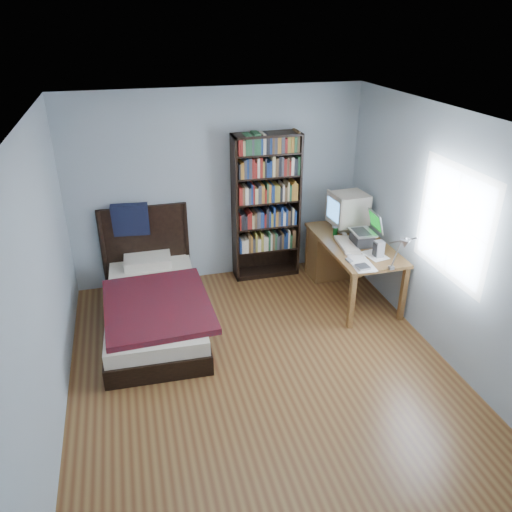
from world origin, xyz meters
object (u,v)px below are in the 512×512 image
object	(u,v)px
soda_can	(335,231)
keyboard	(347,245)
bookshelf	(266,207)
speaker	(379,249)
laptop	(364,236)
desk_lamp	(403,246)
crt_monitor	(348,209)
desk	(339,251)
bed	(153,302)

from	to	relation	value
soda_can	keyboard	bearing A→B (deg)	-88.21
bookshelf	speaker	bearing A→B (deg)	-51.79
laptop	speaker	xyz separation A→B (m)	(0.02, -0.36, -0.02)
desk_lamp	keyboard	distance (m)	1.11
crt_monitor	speaker	world-z (taller)	crt_monitor
desk	bed	size ratio (longest dim) A/B	0.70
bookshelf	desk_lamp	bearing A→B (deg)	-65.35
desk_lamp	bookshelf	size ratio (longest dim) A/B	0.29
desk	desk_lamp	world-z (taller)	desk_lamp
desk	laptop	world-z (taller)	laptop
crt_monitor	bookshelf	bearing A→B (deg)	157.08
laptop	bed	bearing A→B (deg)	178.00
soda_can	bookshelf	xyz separation A→B (m)	(-0.76, 0.55, 0.19)
bookshelf	desk	bearing A→B (deg)	-24.15
soda_can	bed	world-z (taller)	bed
soda_can	bed	distance (m)	2.42
desk	bookshelf	xyz separation A→B (m)	(-0.90, 0.40, 0.56)
crt_monitor	bed	bearing A→B (deg)	-171.16
crt_monitor	desk	bearing A→B (deg)	173.78
laptop	speaker	size ratio (longest dim) A/B	2.10
laptop	bookshelf	distance (m)	1.33
desk_lamp	speaker	size ratio (longest dim) A/B	2.85
bed	speaker	bearing A→B (deg)	-9.90
desk_lamp	keyboard	xyz separation A→B (m)	(-0.11, 1.02, -0.43)
crt_monitor	speaker	size ratio (longest dim) A/B	2.53
speaker	bookshelf	bearing A→B (deg)	124.92
speaker	bookshelf	xyz separation A→B (m)	(-0.99, 1.26, 0.15)
crt_monitor	bookshelf	world-z (taller)	bookshelf
crt_monitor	laptop	distance (m)	0.52
desk	crt_monitor	world-z (taller)	crt_monitor
desk	laptop	distance (m)	0.66
desk	bed	xyz separation A→B (m)	(-2.49, -0.41, -0.16)
desk	crt_monitor	size ratio (longest dim) A/B	3.05
speaker	soda_can	xyz separation A→B (m)	(-0.24, 0.71, -0.04)
keyboard	speaker	xyz separation A→B (m)	(0.22, -0.36, 0.08)
desk	keyboard	size ratio (longest dim) A/B	3.04
keyboard	crt_monitor	bearing A→B (deg)	74.22
crt_monitor	bookshelf	size ratio (longest dim) A/B	0.25
desk	speaker	bearing A→B (deg)	-83.84
keyboard	speaker	bearing A→B (deg)	-51.15
desk	soda_can	size ratio (longest dim) A/B	14.24
bookshelf	bed	distance (m)	1.93
keyboard	soda_can	size ratio (longest dim) A/B	4.68
keyboard	soda_can	bearing A→B (deg)	98.85
bookshelf	bed	bearing A→B (deg)	-153.00
speaker	bookshelf	distance (m)	1.61
bed	keyboard	bearing A→B (deg)	-2.14
desk_lamp	bed	xyz separation A→B (m)	(-2.47, 1.11, -0.92)
soda_can	bookshelf	world-z (taller)	bookshelf
crt_monitor	keyboard	bearing A→B (deg)	-112.84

